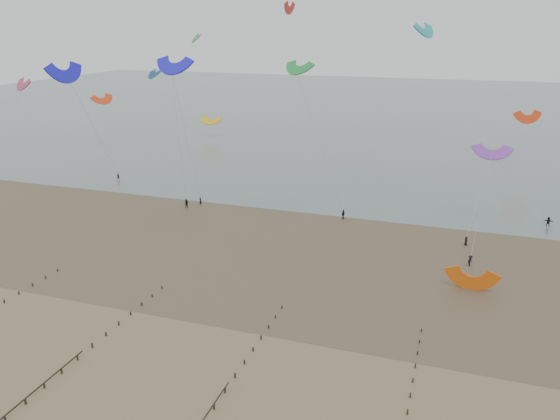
{
  "coord_description": "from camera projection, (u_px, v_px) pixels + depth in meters",
  "views": [
    {
      "loc": [
        24.16,
        -48.83,
        35.63
      ],
      "look_at": [
        -1.64,
        28.0,
        8.0
      ],
      "focal_mm": 35.0,
      "sensor_mm": 36.0,
      "label": 1
    }
  ],
  "objects": [
    {
      "name": "kites_airborne",
      "position": [
        337.0,
        86.0,
        134.65
      ],
      "size": [
        228.67,
        111.89,
        40.35
      ],
      "color": "#1A18E4",
      "rests_on": "ground"
    },
    {
      "name": "sea_and_shore",
      "position": [
        278.0,
        241.0,
        94.68
      ],
      "size": [
        500.0,
        665.0,
        0.03
      ],
      "color": "#475654",
      "rests_on": "ground"
    },
    {
      "name": "grounded_kite",
      "position": [
        470.0,
        289.0,
        77.36
      ],
      "size": [
        6.67,
        5.4,
        3.47
      ],
      "primitive_type": null,
      "rotation": [
        1.54,
        0.0,
        -0.08
      ],
      "color": "#DB560D",
      "rests_on": "ground"
    },
    {
      "name": "kitesurfers",
      "position": [
        443.0,
        226.0,
        99.2
      ],
      "size": [
        117.65,
        26.44,
        1.87
      ],
      "color": "black",
      "rests_on": "ground"
    },
    {
      "name": "ground",
      "position": [
        216.0,
        352.0,
        62.59
      ],
      "size": [
        500.0,
        500.0,
        0.0
      ],
      "primitive_type": "plane",
      "color": "brown",
      "rests_on": "ground"
    },
    {
      "name": "kitesurfer_lead",
      "position": [
        200.0,
        201.0,
        113.17
      ],
      "size": [
        0.72,
        0.58,
        1.71
      ],
      "primitive_type": "imported",
      "rotation": [
        0.0,
        0.0,
        2.83
      ],
      "color": "black",
      "rests_on": "ground"
    }
  ]
}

